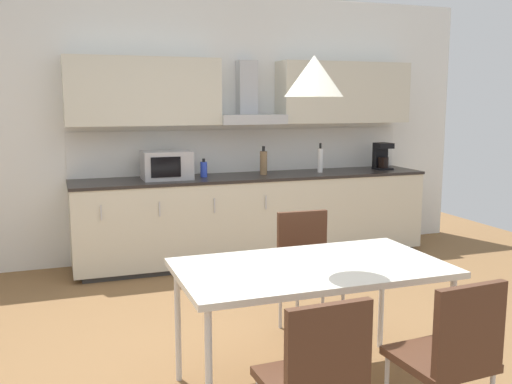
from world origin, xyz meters
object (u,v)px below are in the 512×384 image
(dining_table, at_px, (311,273))
(coffee_maker, at_px, (382,156))
(bottle_white, at_px, (320,160))
(chair_far_right, at_px, (307,260))
(bottle_blue, at_px, (204,169))
(bottle_brown, at_px, (264,163))
(microwave, at_px, (167,165))
(chair_near_right, at_px, (452,349))
(pendant_lamp, at_px, (314,76))
(chair_near_left, at_px, (318,373))

(dining_table, bearing_deg, coffee_maker, 51.92)
(coffee_maker, xyz_separation_m, bottle_white, (-0.79, -0.04, -0.01))
(chair_far_right, bearing_deg, bottle_blue, 97.15)
(bottle_brown, bearing_deg, dining_table, -104.91)
(microwave, height_order, chair_near_right, microwave)
(coffee_maker, relative_size, bottle_blue, 1.59)
(microwave, relative_size, chair_far_right, 0.55)
(bottle_white, height_order, chair_near_right, bottle_white)
(microwave, distance_m, bottle_brown, 1.03)
(dining_table, height_order, pendant_lamp, pendant_lamp)
(dining_table, bearing_deg, bottle_blue, 88.06)
(bottle_white, height_order, bottle_brown, bottle_white)
(dining_table, bearing_deg, bottle_brown, 75.09)
(microwave, distance_m, chair_near_left, 3.59)
(bottle_brown, bearing_deg, bottle_blue, 177.76)
(dining_table, bearing_deg, microwave, 96.05)
(chair_near_right, bearing_deg, chair_near_left, -179.99)
(chair_near_left, height_order, pendant_lamp, pendant_lamp)
(dining_table, relative_size, chair_near_left, 1.74)
(bottle_blue, height_order, chair_near_left, bottle_blue)
(microwave, bearing_deg, bottle_white, -0.40)
(coffee_maker, height_order, chair_far_right, coffee_maker)
(bottle_blue, height_order, bottle_brown, bottle_brown)
(bottle_brown, relative_size, chair_near_left, 0.35)
(bottle_white, relative_size, chair_far_right, 0.37)
(bottle_blue, bearing_deg, bottle_brown, -2.24)
(microwave, distance_m, coffee_maker, 2.47)
(bottle_blue, bearing_deg, dining_table, -91.94)
(bottle_blue, distance_m, chair_near_left, 3.64)
(bottle_brown, relative_size, chair_near_right, 0.35)
(microwave, xyz_separation_m, pendant_lamp, (0.29, -2.75, 0.76))
(coffee_maker, xyz_separation_m, chair_near_left, (-2.51, -3.58, -0.51))
(coffee_maker, height_order, dining_table, coffee_maker)
(coffee_maker, height_order, chair_near_left, coffee_maker)
(microwave, distance_m, chair_near_right, 3.64)
(microwave, bearing_deg, bottle_brown, 0.56)
(microwave, height_order, chair_near_left, microwave)
(bottle_blue, xyz_separation_m, chair_far_right, (0.25, -1.99, -0.45))
(dining_table, bearing_deg, chair_near_left, -112.92)
(pendant_lamp, bearing_deg, microwave, 96.05)
(coffee_maker, bearing_deg, bottle_brown, -179.35)
(coffee_maker, xyz_separation_m, dining_table, (-2.18, -2.78, -0.34))
(bottle_white, xyz_separation_m, bottle_brown, (-0.65, 0.02, -0.01))
(microwave, distance_m, pendant_lamp, 2.87)
(bottle_white, distance_m, chair_far_right, 2.26)
(chair_far_right, xyz_separation_m, pendant_lamp, (-0.34, -0.80, 1.26))
(coffee_maker, bearing_deg, pendant_lamp, -128.08)
(coffee_maker, distance_m, chair_near_right, 4.05)
(bottle_white, xyz_separation_m, dining_table, (-1.38, -2.74, -0.33))
(bottle_blue, height_order, chair_near_right, bottle_blue)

